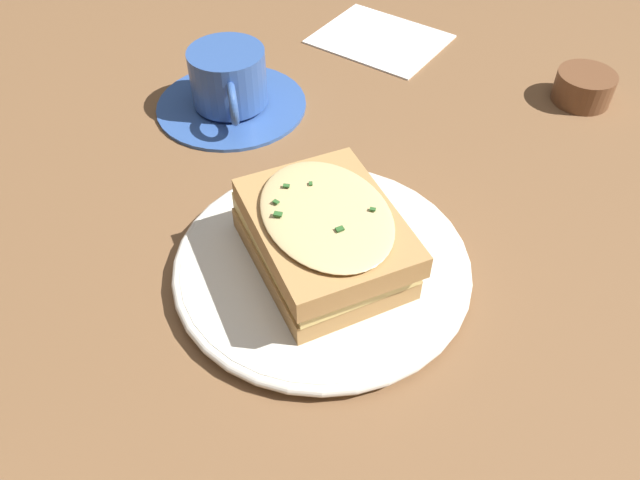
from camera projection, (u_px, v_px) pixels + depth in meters
name	position (u px, v px, depth m)	size (l,w,h in m)	color
ground_plane	(295.00, 264.00, 0.50)	(2.40, 2.40, 0.00)	brown
dinner_plate	(320.00, 269.00, 0.48)	(0.23, 0.23, 0.01)	silver
sandwich	(322.00, 238.00, 0.46)	(0.17, 0.16, 0.06)	#B2844C
teacup_with_saucer	(229.00, 86.00, 0.63)	(0.16, 0.16, 0.06)	#33569E
napkin	(380.00, 38.00, 0.75)	(0.14, 0.12, 0.00)	white
condiment_pot	(584.00, 87.00, 0.65)	(0.06, 0.06, 0.03)	brown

